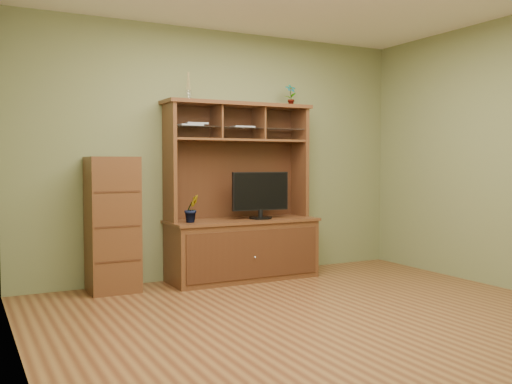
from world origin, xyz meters
TOP-DOWN VIEW (x-y plane):
  - room at (0.00, 0.00)m, footprint 4.54×4.04m
  - media_hutch at (0.12, 1.73)m, footprint 1.66×0.61m
  - monitor at (0.31, 1.65)m, footprint 0.64×0.25m
  - orchid_plant at (-0.48, 1.65)m, footprint 0.18×0.16m
  - top_plant at (0.78, 1.80)m, footprint 0.14×0.10m
  - reed_diffuser at (-0.45, 1.80)m, footprint 0.06×0.06m
  - magazines at (-0.22, 1.80)m, footprint 0.85×0.20m
  - side_cabinet at (-1.26, 1.77)m, footprint 0.47×0.43m

SIDE VIEW (x-z plane):
  - media_hutch at x=0.12m, z-range -0.43..1.47m
  - side_cabinet at x=-1.26m, z-range 0.00..1.31m
  - orchid_plant at x=-0.48m, z-range 0.65..0.93m
  - monitor at x=0.31m, z-range 0.66..1.17m
  - room at x=0.00m, z-range -0.02..2.72m
  - magazines at x=-0.22m, z-range 1.63..1.67m
  - reed_diffuser at x=-0.45m, z-range 1.87..2.16m
  - top_plant at x=0.78m, z-range 1.90..2.15m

